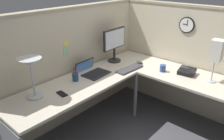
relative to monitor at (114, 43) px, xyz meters
The scene contains 17 objects.
ground_plane 1.23m from the monitor, 111.13° to the right, with size 6.80×6.80×0.00m, color #47474C.
cubicle_wall_back 0.69m from the monitor, 159.22° to the left, with size 2.57×0.12×1.58m.
cubicle_wall_right 1.12m from the monitor, 55.38° to the right, with size 0.12×2.37×1.58m.
desk 0.88m from the monitor, 119.78° to the right, with size 2.35×2.15×0.73m.
monitor is the anchor object (origin of this frame).
laptop 0.60m from the monitor, behind, with size 0.36×0.40×0.22m.
keyboard 0.48m from the monitor, 106.60° to the right, with size 0.43×0.14×0.02m, color #38383D.
computer_mouse 0.48m from the monitor, 64.01° to the right, with size 0.06×0.10×0.03m, color #232326.
desk_lamp_dome 1.38m from the monitor, behind, with size 0.24×0.24×0.44m.
pen_cup 0.87m from the monitor, behind, with size 0.08×0.08×0.18m.
cell_phone 1.21m from the monitor, 168.87° to the right, with size 0.07×0.14×0.01m, color black.
office_phone 1.10m from the monitor, 75.70° to the right, with size 0.21×0.22×0.11m.
desk_lamp_paper 1.38m from the monitor, 79.27° to the right, with size 0.13×0.13×0.53m.
coffee_mug 0.80m from the monitor, 79.63° to the right, with size 0.08×0.08×0.10m, color #2D4C8C.
wall_clock 1.04m from the monitor, 55.40° to the right, with size 0.04×0.22×0.22m.
pinned_note_leftmost 0.77m from the monitor, 166.64° to the left, with size 0.07×0.00×0.10m, color #8CCC99.
pinned_note_middle 0.77m from the monitor, 166.38° to the left, with size 0.08×0.00×0.07m, color #EAD84C.
Camera 1 is at (-2.16, -1.42, 1.95)m, focal length 35.65 mm.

